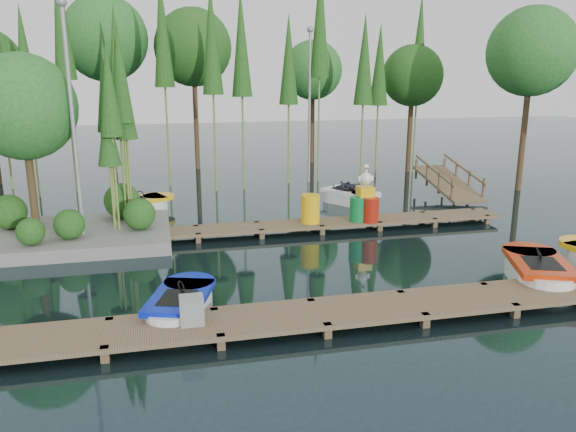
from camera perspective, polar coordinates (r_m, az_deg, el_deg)
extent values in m
plane|color=#1C3034|center=(16.24, -1.32, -4.29)|extent=(90.00, 90.00, 0.00)
cube|color=brown|center=(12.08, 3.14, -9.85)|extent=(18.00, 1.50, 0.10)
cube|color=brown|center=(11.25, -18.07, -13.66)|extent=(0.16, 0.16, 0.50)
cube|color=brown|center=(12.38, -17.62, -10.95)|extent=(0.16, 0.16, 0.50)
cube|color=brown|center=(11.24, -6.81, -13.04)|extent=(0.16, 0.16, 0.50)
cube|color=brown|center=(12.36, -7.49, -10.39)|extent=(0.16, 0.16, 0.50)
cube|color=brown|center=(11.62, 4.01, -11.98)|extent=(0.16, 0.16, 0.50)
cube|color=brown|center=(12.72, 2.32, -9.54)|extent=(0.16, 0.16, 0.50)
cube|color=brown|center=(12.38, 13.74, -10.67)|extent=(0.16, 0.16, 0.50)
cube|color=brown|center=(13.41, 11.31, -8.51)|extent=(0.16, 0.16, 0.50)
cube|color=brown|center=(13.44, 22.06, -9.29)|extent=(0.16, 0.16, 0.50)
cube|color=brown|center=(14.40, 19.20, -7.44)|extent=(0.16, 0.16, 0.50)
cube|color=brown|center=(15.61, 25.94, -6.40)|extent=(0.16, 0.16, 0.50)
cube|color=brown|center=(18.71, 0.10, -0.95)|extent=(15.00, 1.20, 0.10)
cube|color=brown|center=(18.09, -22.03, -3.24)|extent=(0.16, 0.16, 0.50)
cube|color=brown|center=(19.00, -21.61, -2.38)|extent=(0.16, 0.16, 0.50)
cube|color=brown|center=(17.87, -15.60, -2.91)|extent=(0.16, 0.16, 0.50)
cube|color=brown|center=(18.79, -15.50, -2.06)|extent=(0.16, 0.16, 0.50)
cube|color=brown|center=(17.88, -9.09, -2.54)|extent=(0.16, 0.16, 0.50)
cube|color=brown|center=(18.80, -9.31, -1.70)|extent=(0.16, 0.16, 0.50)
cube|color=brown|center=(18.11, -2.68, -2.14)|extent=(0.16, 0.16, 0.50)
cube|color=brown|center=(19.02, -3.21, -1.34)|extent=(0.16, 0.16, 0.50)
cube|color=brown|center=(18.57, 3.48, -1.73)|extent=(0.16, 0.16, 0.50)
cube|color=brown|center=(19.46, 2.68, -0.97)|extent=(0.16, 0.16, 0.50)
cube|color=brown|center=(19.23, 9.29, -1.33)|extent=(0.16, 0.16, 0.50)
cube|color=brown|center=(20.09, 8.26, -0.61)|extent=(0.16, 0.16, 0.50)
cube|color=brown|center=(20.08, 14.65, -0.94)|extent=(0.16, 0.16, 0.50)
cube|color=brown|center=(20.90, 13.45, -0.27)|extent=(0.16, 0.16, 0.50)
cube|color=brown|center=(21.09, 19.54, -0.59)|extent=(0.16, 0.16, 0.50)
cube|color=brown|center=(21.87, 18.21, 0.05)|extent=(0.16, 0.16, 0.50)
cube|color=slate|center=(18.97, -21.34, -1.97)|extent=(6.20, 4.20, 0.42)
sphere|color=#25591C|center=(19.70, -26.49, 0.37)|extent=(1.10, 1.10, 1.10)
sphere|color=#25591C|center=(17.81, -21.32, -0.79)|extent=(0.90, 0.90, 0.90)
sphere|color=#25591C|center=(19.76, -16.51, 1.49)|extent=(1.20, 1.20, 1.20)
sphere|color=#25591C|center=(17.62, -24.69, -1.46)|extent=(0.80, 0.80, 0.80)
sphere|color=#25591C|center=(18.19, -14.86, 0.20)|extent=(1.00, 1.00, 1.00)
cylinder|color=#45331D|center=(19.13, -24.65, 3.45)|extent=(0.24, 0.24, 3.60)
sphere|color=#2D712B|center=(18.89, -25.35, 10.00)|extent=(3.20, 3.20, 3.20)
cylinder|color=olive|center=(18.79, -16.59, 6.97)|extent=(0.07, 0.07, 5.93)
cone|color=#25591C|center=(18.65, -17.06, 13.30)|extent=(0.70, 0.70, 2.97)
cylinder|color=olive|center=(18.66, -17.57, 6.44)|extent=(0.07, 0.07, 5.66)
cone|color=#25591C|center=(18.52, -18.05, 12.51)|extent=(0.70, 0.70, 2.83)
cylinder|color=olive|center=(18.85, -15.94, 5.95)|extent=(0.07, 0.07, 5.22)
cone|color=#25591C|center=(18.68, -16.33, 11.50)|extent=(0.70, 0.70, 2.61)
cylinder|color=olive|center=(18.05, -17.28, 5.99)|extent=(0.07, 0.07, 5.53)
cone|color=#25591C|center=(17.89, -17.75, 12.13)|extent=(0.70, 0.70, 2.76)
cylinder|color=olive|center=(18.30, -17.54, 3.67)|extent=(0.07, 0.07, 4.01)
cone|color=#25591C|center=(18.11, -17.87, 8.03)|extent=(0.70, 0.70, 2.01)
cylinder|color=olive|center=(18.66, -16.24, 7.22)|extent=(0.07, 0.07, 6.11)
cone|color=#25591C|center=(18.53, -16.72, 13.79)|extent=(0.70, 0.70, 3.05)
cylinder|color=#45331D|center=(27.19, 22.91, 8.71)|extent=(0.26, 0.26, 6.06)
sphere|color=#2D712B|center=(27.12, 23.55, 15.08)|extent=(3.81, 3.81, 3.81)
cylinder|color=#45331D|center=(30.77, 12.29, 9.08)|extent=(0.26, 0.26, 5.02)
sphere|color=#25591C|center=(30.66, 12.55, 13.75)|extent=(3.16, 3.16, 3.16)
cylinder|color=#45331D|center=(33.08, 2.49, 9.99)|extent=(0.26, 0.26, 5.31)
sphere|color=#2D712B|center=(32.98, 2.54, 14.60)|extent=(3.34, 3.34, 3.34)
cylinder|color=#45331D|center=(31.23, -9.37, 10.62)|extent=(0.26, 0.26, 6.46)
sphere|color=#25591C|center=(31.19, -9.62, 16.54)|extent=(4.06, 4.06, 4.06)
cylinder|color=#45331D|center=(31.20, -17.63, 10.50)|extent=(0.26, 0.26, 6.85)
sphere|color=#2D712B|center=(31.19, -18.13, 16.78)|extent=(4.31, 4.31, 4.31)
cylinder|color=olive|center=(28.34, -27.12, 10.81)|extent=(0.09, 0.09, 8.36)
cylinder|color=olive|center=(25.82, -24.73, 9.87)|extent=(0.09, 0.09, 7.48)
cone|color=#25591C|center=(25.79, -25.23, 14.49)|extent=(0.90, 0.90, 4.11)
cylinder|color=olive|center=(26.12, -21.56, 12.63)|extent=(0.09, 0.09, 9.66)
cone|color=#25591C|center=(26.22, -22.14, 18.52)|extent=(0.90, 0.90, 5.31)
cylinder|color=olive|center=(26.97, -16.73, 10.94)|extent=(0.09, 0.09, 7.69)
cone|color=#25591C|center=(26.95, -17.07, 15.50)|extent=(0.90, 0.90, 4.23)
cylinder|color=olive|center=(26.55, -12.37, 12.57)|extent=(0.09, 0.09, 8.99)
cone|color=#25591C|center=(26.60, -12.67, 17.99)|extent=(0.90, 0.90, 4.94)
cylinder|color=olive|center=(25.07, -7.59, 12.04)|extent=(0.09, 0.09, 8.44)
cone|color=#25591C|center=(25.09, -7.77, 17.44)|extent=(0.90, 0.90, 4.64)
cylinder|color=olive|center=(25.37, -4.66, 11.90)|extent=(0.09, 0.09, 8.22)
cone|color=#25591C|center=(25.37, -4.77, 17.10)|extent=(0.90, 0.90, 4.52)
cylinder|color=olive|center=(26.68, 0.07, 11.20)|extent=(0.09, 0.09, 7.41)
cone|color=#25591C|center=(26.64, 0.07, 15.65)|extent=(0.90, 0.90, 4.07)
cylinder|color=olive|center=(27.25, 3.19, 13.74)|extent=(0.09, 0.09, 9.77)
cone|color=#25591C|center=(27.35, 3.28, 19.48)|extent=(0.90, 0.90, 5.38)
cylinder|color=olive|center=(26.64, 7.61, 11.07)|extent=(0.09, 0.09, 7.40)
cone|color=#25591C|center=(26.60, 7.77, 15.53)|extent=(0.90, 0.90, 4.07)
cylinder|color=olive|center=(28.63, 9.12, 10.98)|extent=(0.09, 0.09, 7.14)
cone|color=#25591C|center=(28.59, 9.29, 14.98)|extent=(0.90, 0.90, 3.93)
cylinder|color=olive|center=(30.55, 12.98, 12.38)|extent=(0.09, 0.09, 8.61)
cone|color=#25591C|center=(30.57, 13.24, 16.90)|extent=(0.90, 0.90, 4.74)
cylinder|color=gray|center=(17.80, -20.93, 7.97)|extent=(0.12, 0.12, 7.00)
sphere|color=gray|center=(17.82, -22.03, 19.53)|extent=(0.30, 0.30, 0.30)
cylinder|color=gray|center=(27.07, 2.19, 10.80)|extent=(0.12, 0.12, 7.00)
sphere|color=gray|center=(27.08, 2.27, 18.43)|extent=(0.30, 0.30, 0.30)
cube|color=brown|center=(25.18, 15.96, 3.21)|extent=(1.50, 3.94, 0.95)
cube|color=brown|center=(23.46, 16.33, 2.49)|extent=(0.08, 0.08, 0.90)
cube|color=brown|center=(24.39, 15.10, 3.27)|extent=(0.08, 0.08, 0.90)
cube|color=brown|center=(25.32, 13.96, 4.00)|extent=(0.08, 0.08, 0.90)
cube|color=brown|center=(26.27, 12.89, 4.67)|extent=(0.08, 0.08, 0.90)
cube|color=brown|center=(24.74, 14.63, 4.52)|extent=(0.06, 3.54, 0.83)
cube|color=brown|center=(24.18, 19.23, 2.60)|extent=(0.08, 0.08, 0.90)
cube|color=brown|center=(25.07, 17.93, 3.37)|extent=(0.08, 0.08, 0.90)
cube|color=brown|center=(25.99, 16.72, 4.07)|extent=(0.08, 0.08, 0.90)
cube|color=brown|center=(26.91, 15.58, 4.73)|extent=(0.08, 0.08, 0.90)
cube|color=brown|center=(25.42, 17.44, 4.58)|extent=(0.06, 3.54, 0.83)
cube|color=white|center=(12.62, -10.87, -9.30)|extent=(1.44, 1.45, 0.52)
cylinder|color=white|center=(13.13, -10.21, -8.30)|extent=(1.44, 1.44, 0.52)
cylinder|color=white|center=(12.11, -11.59, -10.38)|extent=(1.44, 1.44, 0.52)
cube|color=#071CB3|center=(12.51, -10.93, -8.10)|extent=(1.72, 2.26, 0.13)
cylinder|color=#071CB3|center=(13.26, -9.98, -6.73)|extent=(1.47, 1.47, 0.13)
cube|color=black|center=(12.32, -11.18, -8.25)|extent=(0.96, 1.12, 0.06)
torus|color=black|center=(12.56, -10.80, -7.05)|extent=(0.22, 0.29, 0.25)
cube|color=white|center=(15.61, 24.07, -5.53)|extent=(1.70, 1.71, 0.60)
cylinder|color=white|center=(16.21, 23.45, -4.75)|extent=(1.70, 1.70, 0.60)
cylinder|color=white|center=(15.02, 24.73, -6.38)|extent=(1.70, 1.70, 0.60)
cube|color=#BD2B09|center=(15.51, 24.19, -4.39)|extent=(2.08, 2.62, 0.15)
cylinder|color=#BD2B09|center=(16.39, 23.30, -3.32)|extent=(1.73, 1.73, 0.15)
cube|color=black|center=(15.30, 24.43, -4.48)|extent=(1.15, 1.30, 0.07)
torus|color=black|center=(15.60, 24.11, -3.44)|extent=(0.26, 0.34, 0.29)
cube|color=white|center=(22.17, -15.07, 0.86)|extent=(1.56, 1.55, 0.54)
cylinder|color=white|center=(22.37, -13.64, 1.07)|extent=(1.55, 1.55, 0.54)
cylinder|color=white|center=(21.98, -16.53, 0.64)|extent=(1.55, 1.55, 0.54)
cube|color=yellow|center=(22.10, -15.12, 1.61)|extent=(2.37, 1.90, 0.14)
cylinder|color=yellow|center=(22.40, -13.04, 1.91)|extent=(1.58, 1.58, 0.14)
cube|color=black|center=(22.03, -15.61, 1.65)|extent=(1.19, 1.05, 0.06)
torus|color=black|center=(22.11, -14.80, 2.16)|extent=(0.31, 0.24, 0.26)
imported|color=#1E1E2D|center=(21.96, -15.77, 2.24)|extent=(0.52, 0.46, 0.97)
cube|color=white|center=(23.07, 6.17, 1.80)|extent=(1.64, 1.64, 0.54)
cylinder|color=white|center=(22.72, 7.35, 1.56)|extent=(1.63, 1.63, 0.54)
cylinder|color=white|center=(23.43, 5.02, 2.02)|extent=(1.63, 1.63, 0.54)
cube|color=white|center=(23.01, 6.19, 2.51)|extent=(2.13, 2.38, 0.14)
cylinder|color=white|center=(22.50, 7.93, 2.19)|extent=(1.66, 1.66, 0.14)
cube|color=black|center=(23.12, 5.81, 2.69)|extent=(1.14, 1.21, 0.06)
torus|color=black|center=(22.88, 6.49, 2.94)|extent=(0.27, 0.31, 0.26)
imported|color=#1E1E2D|center=(23.11, 5.72, 3.20)|extent=(0.46, 0.49, 0.88)
imported|color=#1E1E2D|center=(23.18, 6.91, 3.05)|extent=(0.35, 0.38, 0.67)
cube|color=gray|center=(11.54, -9.76, -9.42)|extent=(0.47, 0.40, 0.58)
cylinder|color=yellow|center=(18.76, 2.28, 0.74)|extent=(0.64, 0.64, 0.95)
cylinder|color=#0C7331|center=(19.08, 7.13, 0.70)|extent=(0.56, 0.56, 0.84)
cylinder|color=white|center=(19.53, 8.38, 0.97)|extent=(0.56, 0.56, 0.84)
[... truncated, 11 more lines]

